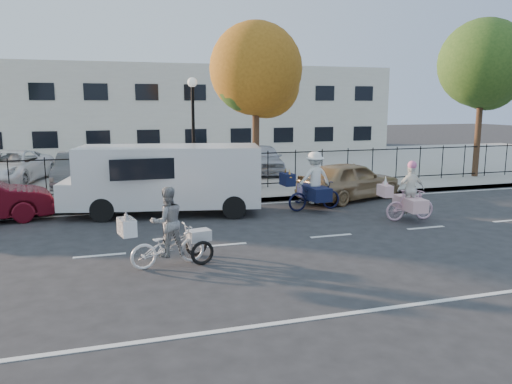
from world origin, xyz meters
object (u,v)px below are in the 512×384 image
object	(u,v)px
white_van	(167,177)
zebra_trike	(168,235)
unicorn_bike	(409,199)
lamppost	(193,115)
bull_bike	(314,187)
lot_car_b	(11,167)
lot_car_c	(77,170)
gold_sedan	(350,180)
lot_car_d	(263,159)

from	to	relation	value
white_van	zebra_trike	bearing A→B (deg)	-85.54
unicorn_bike	white_van	xyz separation A→B (m)	(-6.95, 3.10, 0.54)
lamppost	bull_bike	distance (m)	5.45
lot_car_b	lot_car_c	size ratio (longest dim) A/B	1.17
lot_car_b	white_van	bearing A→B (deg)	-38.54
white_van	gold_sedan	distance (m)	6.80
unicorn_bike	lot_car_d	bearing A→B (deg)	11.26
zebra_trike	bull_bike	bearing A→B (deg)	-62.74
lot_car_c	lot_car_d	size ratio (longest dim) A/B	1.03
bull_bike	zebra_trike	bearing A→B (deg)	125.80
zebra_trike	white_van	bearing A→B (deg)	-18.84
lamppost	lot_car_d	size ratio (longest dim) A/B	1.04
bull_bike	lot_car_d	bearing A→B (deg)	-9.13
white_van	lot_car_b	bearing A→B (deg)	139.46
lamppost	lot_car_b	size ratio (longest dim) A/B	0.87
lot_car_d	gold_sedan	bearing A→B (deg)	-70.46
zebra_trike	gold_sedan	distance (m)	9.35
gold_sedan	bull_bike	bearing A→B (deg)	103.77
zebra_trike	lot_car_b	world-z (taller)	zebra_trike
gold_sedan	lot_car_b	distance (m)	14.25
lot_car_b	lot_car_d	distance (m)	11.27
lamppost	gold_sedan	xyz separation A→B (m)	(5.39, -2.30, -2.39)
unicorn_bike	white_van	world-z (taller)	white_van
lamppost	lot_car_b	xyz separation A→B (m)	(-7.08, 4.58, -2.27)
white_van	lot_car_d	world-z (taller)	white_van
zebra_trike	gold_sedan	xyz separation A→B (m)	(7.42, 5.68, 0.04)
bull_bike	lot_car_d	distance (m)	8.05
lot_car_d	unicorn_bike	bearing A→B (deg)	-72.97
bull_bike	gold_sedan	size ratio (longest dim) A/B	0.50
gold_sedan	lot_car_d	xyz separation A→B (m)	(-1.20, 6.71, 0.13)
zebra_trike	gold_sedan	world-z (taller)	zebra_trike
lot_car_c	lot_car_b	bearing A→B (deg)	151.41
zebra_trike	gold_sedan	size ratio (longest dim) A/B	0.49
unicorn_bike	white_van	distance (m)	7.63
zebra_trike	white_van	xyz separation A→B (m)	(0.65, 5.26, 0.53)
lamppost	lot_car_c	world-z (taller)	lamppost
unicorn_bike	lot_car_c	world-z (taller)	unicorn_bike
bull_bike	lot_car_d	xyz separation A→B (m)	(0.82, 8.01, 0.07)
gold_sedan	lot_car_b	world-z (taller)	lot_car_b
lot_car_d	bull_bike	bearing A→B (deg)	-86.48
zebra_trike	lot_car_d	world-z (taller)	zebra_trike
lamppost	unicorn_bike	distance (m)	8.42
unicorn_bike	lot_car_b	bearing A→B (deg)	54.15
white_van	lot_car_b	xyz separation A→B (m)	(-5.70, 7.31, -0.37)
zebra_trike	bull_bike	xyz separation A→B (m)	(5.40, 4.38, 0.10)
bull_bike	lot_car_b	size ratio (longest dim) A/B	0.43
unicorn_bike	gold_sedan	size ratio (longest dim) A/B	0.43
zebra_trike	lot_car_c	xyz separation A→B (m)	(-2.31, 10.79, 0.17)
lamppost	lot_car_c	size ratio (longest dim) A/B	1.02
lot_car_b	lot_car_d	xyz separation A→B (m)	(11.27, -0.17, 0.01)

